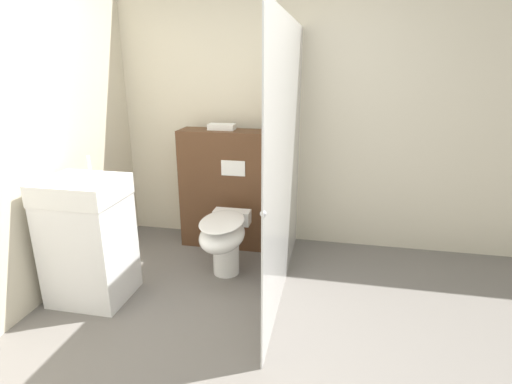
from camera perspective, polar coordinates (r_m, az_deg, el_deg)
ground_plane at (r=2.59m, az=-8.53°, el=-23.75°), size 12.00×12.00×0.00m
wall_back at (r=3.87m, az=0.64°, el=11.02°), size 8.00×0.06×2.50m
partition_panel at (r=3.81m, az=-2.66°, el=0.33°), size 1.08×0.30×1.13m
shower_glass at (r=2.92m, az=4.29°, el=3.86°), size 0.04×1.87×2.02m
toilet at (r=3.32m, az=-4.59°, el=-6.51°), size 0.36×0.65×0.52m
sink_vanity at (r=3.22m, az=-22.84°, el=-6.32°), size 0.56×0.48×1.08m
hair_drier at (r=3.54m, az=3.76°, el=9.98°), size 0.17×0.06×0.13m
folded_towel at (r=3.73m, az=-4.91°, el=9.27°), size 0.24×0.13×0.05m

